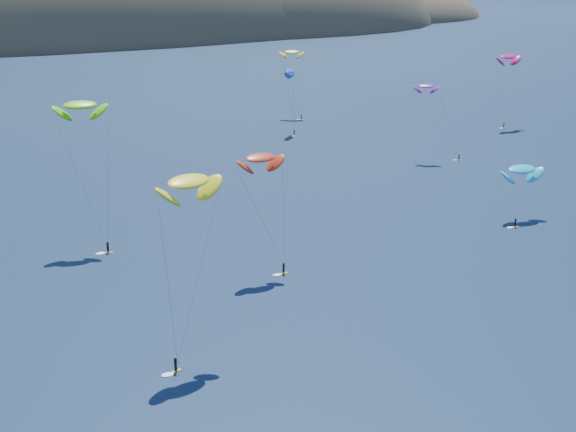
# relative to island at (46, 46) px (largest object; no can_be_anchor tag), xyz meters

# --- Properties ---
(island) EXTENTS (730.00, 300.00, 210.00)m
(island) POSITION_rel_island_xyz_m (0.00, 0.00, 0.00)
(island) COLOR #3D3526
(island) RESTS_ON ground
(kitesurfer_2) EXTENTS (10.74, 10.01, 25.82)m
(kitesurfer_2) POSITION_rel_island_xyz_m (-64.77, -503.15, 33.86)
(kitesurfer_2) COLOR gold
(kitesurfer_2) RESTS_ON ground
(kitesurfer_3) EXTENTS (9.67, 12.28, 27.83)m
(kitesurfer_3) POSITION_rel_island_xyz_m (-68.01, -453.54, 35.95)
(kitesurfer_3) COLOR gold
(kitesurfer_3) RESTS_ON ground
(kitesurfer_4) EXTENTS (7.14, 10.42, 20.25)m
(kitesurfer_4) POSITION_rel_island_xyz_m (7.72, -382.92, 28.92)
(kitesurfer_4) COLOR gold
(kitesurfer_4) RESTS_ON ground
(kitesurfer_5) EXTENTS (10.87, 8.11, 12.58)m
(kitesurfer_5) POSITION_rel_island_xyz_m (13.63, -477.89, 20.64)
(kitesurfer_5) COLOR gold
(kitesurfer_5) RESTS_ON ground
(kitesurfer_6) EXTENTS (10.76, 10.23, 20.57)m
(kitesurfer_6) POSITION_rel_island_xyz_m (25.12, -427.67, 29.48)
(kitesurfer_6) COLOR gold
(kitesurfer_6) RESTS_ON ground
(kitesurfer_8) EXTENTS (9.37, 6.24, 23.82)m
(kitesurfer_8) POSITION_rel_island_xyz_m (72.29, -403.46, 31.99)
(kitesurfer_8) COLOR gold
(kitesurfer_8) RESTS_ON ground
(kitesurfer_9) EXTENTS (8.58, 7.04, 21.50)m
(kitesurfer_9) POSITION_rel_island_xyz_m (-44.86, -480.75, 29.87)
(kitesurfer_9) COLOR gold
(kitesurfer_9) RESTS_ON ground
(kitesurfer_11) EXTENTS (8.34, 13.11, 22.89)m
(kitesurfer_11) POSITION_rel_island_xyz_m (20.04, -359.20, 31.47)
(kitesurfer_11) COLOR gold
(kitesurfer_11) RESTS_ON ground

